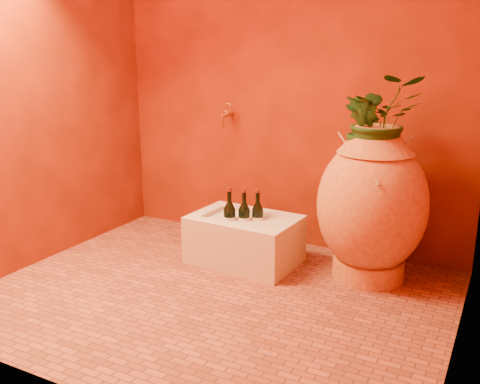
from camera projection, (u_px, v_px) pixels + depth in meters
The scene contains 11 objects.
floor at pixel (214, 295), 2.98m from camera, with size 2.50×2.50×0.00m, color #974A31.
wall_back at pixel (288, 61), 3.51m from camera, with size 2.50×0.02×2.50m, color #5D1B05.
wall_left at pixel (32, 63), 3.22m from camera, with size 0.02×2.00×2.50m, color #5D1B05.
amphora at pixel (372, 204), 3.11m from camera, with size 0.71×0.71×0.92m.
stone_basin at pixel (244, 240), 3.41m from camera, with size 0.69×0.48×0.31m.
wine_bottle_a at pixel (230, 219), 3.40m from camera, with size 0.08×0.08×0.32m.
wine_bottle_b at pixel (244, 219), 3.40m from camera, with size 0.08×0.08×0.32m.
wine_bottle_c at pixel (257, 219), 3.41m from camera, with size 0.08×0.08×0.31m.
wall_tap at pixel (227, 114), 3.72m from camera, with size 0.07×0.15×0.17m.
plant_main at pixel (380, 119), 2.98m from camera, with size 0.45×0.39×0.49m, color #163F16.
plant_side at pixel (363, 130), 3.00m from camera, with size 0.21×0.17×0.39m, color #163F16.
Camera 1 is at (1.39, -2.35, 1.33)m, focal length 40.00 mm.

